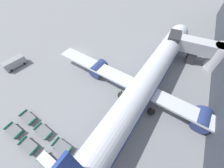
% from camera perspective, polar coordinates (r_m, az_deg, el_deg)
% --- Properties ---
extents(ground_plane, '(500.00, 500.00, 0.00)m').
position_cam_1_polar(ground_plane, '(36.45, -13.48, 12.15)').
color(ground_plane, gray).
extents(jet_bridge, '(13.57, 4.85, 5.78)m').
position_cam_1_polar(jet_bridge, '(36.59, 33.56, 11.39)').
color(jet_bridge, silver).
rests_on(jet_bridge, ground_plane).
extents(airplane, '(38.99, 42.82, 12.06)m').
position_cam_1_polar(airplane, '(25.27, 13.79, 0.43)').
color(airplane, silver).
rests_on(airplane, ground_plane).
extents(service_van, '(2.89, 4.89, 1.97)m').
position_cam_1_polar(service_van, '(38.26, -35.52, 7.21)').
color(service_van, gray).
rests_on(service_van, ground_plane).
extents(baggage_dolly_row_near_col_a, '(3.53, 1.80, 0.92)m').
position_cam_1_polar(baggage_dolly_row_near_col_a, '(27.66, -35.62, -15.44)').
color(baggage_dolly_row_near_col_a, slate).
rests_on(baggage_dolly_row_near_col_a, ground_plane).
extents(baggage_dolly_row_near_col_b, '(3.52, 1.78, 0.92)m').
position_cam_1_polar(baggage_dolly_row_near_col_b, '(25.38, -31.34, -21.06)').
color(baggage_dolly_row_near_col_b, slate).
rests_on(baggage_dolly_row_near_col_b, ground_plane).
extents(baggage_dolly_row_near_col_c, '(3.55, 1.92, 0.92)m').
position_cam_1_polar(baggage_dolly_row_near_col_c, '(23.43, -24.99, -27.46)').
color(baggage_dolly_row_near_col_c, slate).
rests_on(baggage_dolly_row_near_col_c, ground_plane).
extents(baggage_dolly_row_mid_a_col_a, '(3.55, 1.88, 0.92)m').
position_cam_1_polar(baggage_dolly_row_mid_a_col_a, '(27.64, -31.47, -11.80)').
color(baggage_dolly_row_mid_a_col_a, slate).
rests_on(baggage_dolly_row_mid_a_col_a, ground_plane).
extents(baggage_dolly_row_mid_a_col_b, '(3.55, 1.88, 0.92)m').
position_cam_1_polar(baggage_dolly_row_mid_a_col_b, '(25.28, -26.61, -17.14)').
color(baggage_dolly_row_mid_a_col_b, slate).
rests_on(baggage_dolly_row_mid_a_col_b, ground_plane).
extents(baggage_dolly_row_mid_a_col_c, '(3.52, 1.79, 0.92)m').
position_cam_1_polar(baggage_dolly_row_mid_a_col_c, '(23.34, -20.05, -23.28)').
color(baggage_dolly_row_mid_a_col_c, slate).
rests_on(baggage_dolly_row_mid_a_col_c, ground_plane).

